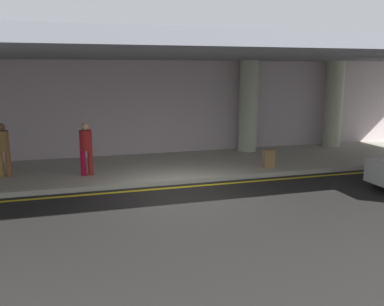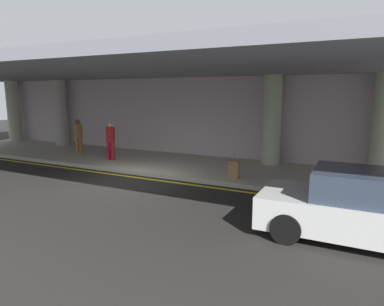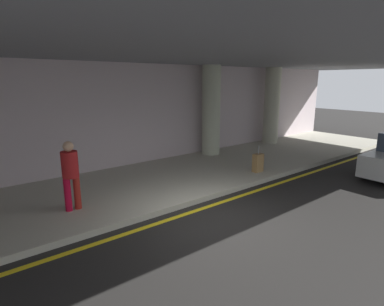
{
  "view_description": "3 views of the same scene",
  "coord_description": "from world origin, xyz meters",
  "px_view_note": "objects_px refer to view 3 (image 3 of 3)",
  "views": [
    {
      "loc": [
        -2.77,
        -10.56,
        3.4
      ],
      "look_at": [
        0.9,
        2.14,
        0.71
      ],
      "focal_mm": 37.98,
      "sensor_mm": 36.0,
      "label": 1
    },
    {
      "loc": [
        7.31,
        -9.28,
        3.07
      ],
      "look_at": [
        1.41,
        2.5,
        0.75
      ],
      "focal_mm": 31.77,
      "sensor_mm": 36.0,
      "label": 2
    },
    {
      "loc": [
        -4.59,
        -4.89,
        3.19
      ],
      "look_at": [
        1.13,
        2.3,
        1.03
      ],
      "focal_mm": 28.88,
      "sensor_mm": 36.0,
      "label": 3
    }
  ],
  "objects_px": {
    "support_column_right_mid": "(272,106)",
    "support_column_center": "(211,111)",
    "traveler_with_luggage": "(70,171)",
    "suitcase_upright_primary": "(258,163)"
  },
  "relations": [
    {
      "from": "support_column_right_mid",
      "to": "support_column_center",
      "type": "bearing_deg",
      "value": 180.0
    },
    {
      "from": "support_column_right_mid",
      "to": "traveler_with_luggage",
      "type": "height_order",
      "value": "support_column_right_mid"
    },
    {
      "from": "support_column_right_mid",
      "to": "traveler_with_luggage",
      "type": "distance_m",
      "value": 10.79
    },
    {
      "from": "support_column_right_mid",
      "to": "suitcase_upright_primary",
      "type": "bearing_deg",
      "value": -146.47
    },
    {
      "from": "support_column_right_mid",
      "to": "suitcase_upright_primary",
      "type": "distance_m",
      "value": 5.64
    },
    {
      "from": "traveler_with_luggage",
      "to": "support_column_center",
      "type": "bearing_deg",
      "value": -148.31
    },
    {
      "from": "traveler_with_luggage",
      "to": "suitcase_upright_primary",
      "type": "relative_size",
      "value": 1.87
    },
    {
      "from": "support_column_right_mid",
      "to": "suitcase_upright_primary",
      "type": "height_order",
      "value": "support_column_right_mid"
    },
    {
      "from": "support_column_right_mid",
      "to": "traveler_with_luggage",
      "type": "relative_size",
      "value": 2.17
    },
    {
      "from": "support_column_center",
      "to": "support_column_right_mid",
      "type": "xyz_separation_m",
      "value": [
        4.0,
        0.0,
        0.0
      ]
    }
  ]
}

